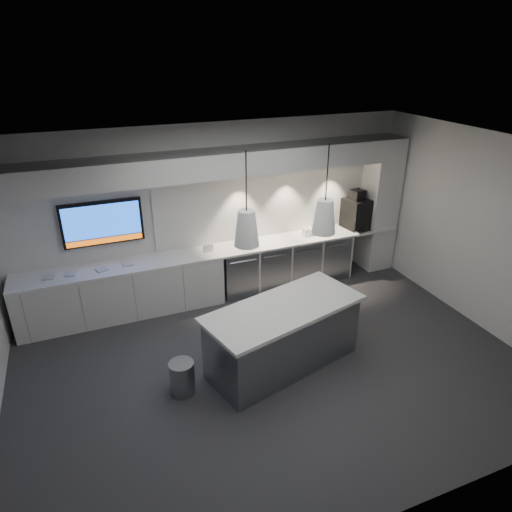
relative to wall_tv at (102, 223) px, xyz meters
name	(u,v)px	position (x,y,z in m)	size (l,w,h in m)	color
floor	(273,365)	(1.90, -2.45, -1.56)	(7.00, 7.00, 0.00)	#313134
ceiling	(277,154)	(1.90, -2.45, 1.44)	(7.00, 7.00, 0.00)	black
wall_back	(216,210)	(1.90, 0.05, -0.06)	(7.00, 7.00, 0.00)	silver
wall_front	(400,401)	(1.90, -4.95, -0.06)	(7.00, 7.00, 0.00)	silver
wall_right	(483,233)	(5.40, -2.45, -0.06)	(7.00, 7.00, 0.00)	silver
back_counter	(223,250)	(1.90, -0.27, -0.68)	(6.80, 0.65, 0.04)	white
left_base_cabinets	(123,291)	(0.15, -0.27, -1.13)	(3.30, 0.63, 0.86)	silver
fridge_unit_a	(237,271)	(2.15, -0.27, -1.13)	(0.60, 0.61, 0.85)	gray
fridge_unit_b	(269,265)	(2.78, -0.27, -1.13)	(0.60, 0.61, 0.85)	gray
fridge_unit_c	(300,260)	(3.41, -0.27, -1.13)	(0.60, 0.61, 0.85)	gray
fridge_unit_d	(329,254)	(4.04, -0.27, -1.13)	(0.60, 0.61, 0.85)	gray
backsplash	(280,200)	(3.10, 0.03, -0.01)	(4.60, 0.03, 1.30)	silver
soffit	(220,163)	(1.90, -0.25, 0.84)	(6.90, 0.60, 0.40)	silver
column	(379,204)	(5.10, -0.25, -0.26)	(0.55, 0.55, 2.60)	silver
wall_tv	(102,223)	(0.00, 0.00, 0.00)	(1.25, 0.07, 0.72)	black
island	(283,335)	(2.05, -2.45, -1.09)	(2.38, 1.49, 0.94)	gray
bin	(182,377)	(0.59, -2.49, -1.33)	(0.33, 0.33, 0.46)	gray
coffee_machine	(356,212)	(4.58, -0.25, -0.35)	(0.47, 0.63, 0.75)	black
sign_black	(243,243)	(2.25, -0.34, -0.57)	(0.14, 0.02, 0.18)	black
sign_white	(208,249)	(1.62, -0.31, -0.59)	(0.18, 0.02, 0.14)	white
cup_cluster	(312,231)	(3.64, -0.27, -0.59)	(0.36, 0.17, 0.14)	white
tray_a	(49,277)	(-0.90, -0.31, -0.65)	(0.16, 0.16, 0.03)	#BEBEBE
tray_b	(71,274)	(-0.58, -0.31, -0.65)	(0.16, 0.16, 0.03)	#BEBEBE
tray_c	(102,270)	(-0.13, -0.33, -0.65)	(0.16, 0.16, 0.03)	#BEBEBE
tray_d	(128,264)	(0.28, -0.28, -0.65)	(0.16, 0.16, 0.03)	#BEBEBE
pendant_left	(247,228)	(1.52, -2.45, 0.59)	(0.31, 0.31, 1.14)	silver
pendant_right	(324,216)	(2.57, -2.45, 0.59)	(0.31, 0.31, 1.14)	silver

